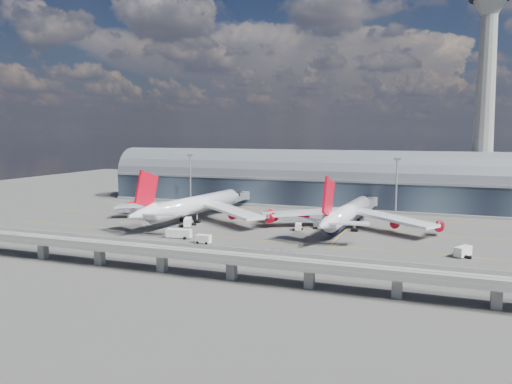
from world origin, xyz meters
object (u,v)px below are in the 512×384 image
(service_truck_2, at_px, (179,233))
(floodlight_mast_left, at_px, (190,178))
(control_tower, at_px, (485,99))
(service_truck_5, at_px, (320,225))
(cargo_train_0, at_px, (281,253))
(cargo_train_1, at_px, (150,249))
(service_truck_0, at_px, (188,222))
(service_truck_4, at_px, (298,227))
(floodlight_mast_right, at_px, (396,186))
(airliner_right, at_px, (347,214))
(service_truck_1, at_px, (203,239))
(airliner_left, at_px, (192,205))
(service_truck_3, at_px, (463,252))
(cargo_train_2, at_px, (304,260))

(service_truck_2, bearing_deg, floodlight_mast_left, 17.74)
(control_tower, height_order, service_truck_5, control_tower)
(cargo_train_0, xyz_separation_m, cargo_train_1, (-39.64, -8.56, 0.04))
(service_truck_0, height_order, service_truck_4, service_truck_0)
(floodlight_mast_right, distance_m, service_truck_4, 55.19)
(airliner_right, distance_m, service_truck_1, 57.18)
(service_truck_1, relative_size, cargo_train_1, 0.65)
(floodlight_mast_left, xyz_separation_m, cargo_train_0, (74.44, -83.57, -12.76))
(control_tower, xyz_separation_m, service_truck_2, (-101.57, -99.65, -49.96))
(control_tower, height_order, airliner_left, control_tower)
(service_truck_3, bearing_deg, airliner_right, 172.47)
(control_tower, height_order, cargo_train_1, control_tower)
(floodlight_mast_left, distance_m, service_truck_5, 85.08)
(cargo_train_2, bearing_deg, floodlight_mast_right, 13.05)
(cargo_train_0, bearing_deg, cargo_train_1, 106.65)
(floodlight_mast_right, distance_m, cargo_train_0, 88.32)
(service_truck_3, bearing_deg, control_tower, 112.93)
(floodlight_mast_left, xyz_separation_m, cargo_train_2, (82.84, -88.16, -12.82))
(cargo_train_1, height_order, cargo_train_2, cargo_train_1)
(airliner_right, relative_size, cargo_train_0, 7.16)
(airliner_right, distance_m, cargo_train_0, 49.32)
(service_truck_2, distance_m, cargo_train_2, 52.10)
(floodlight_mast_left, distance_m, service_truck_3, 141.53)
(service_truck_2, bearing_deg, cargo_train_2, -115.75)
(control_tower, relative_size, cargo_train_2, 11.32)
(service_truck_3, distance_m, cargo_train_1, 94.18)
(service_truck_4, bearing_deg, floodlight_mast_right, 41.96)
(floodlight_mast_left, bearing_deg, cargo_train_0, -48.31)
(service_truck_3, bearing_deg, service_truck_5, -179.90)
(service_truck_1, height_order, service_truck_5, service_truck_1)
(floodlight_mast_right, xyz_separation_m, service_truck_3, (25.04, -65.18, -12.03))
(cargo_train_1, bearing_deg, service_truck_2, -19.52)
(service_truck_3, bearing_deg, airliner_left, -164.47)
(control_tower, height_order, service_truck_2, control_tower)
(airliner_right, bearing_deg, service_truck_4, -151.64)
(cargo_train_1, bearing_deg, control_tower, -63.19)
(service_truck_3, relative_size, cargo_train_1, 0.88)
(airliner_right, bearing_deg, airliner_left, -172.46)
(cargo_train_2, bearing_deg, cargo_train_0, 85.43)
(floodlight_mast_left, relative_size, cargo_train_2, 2.83)
(floodlight_mast_right, relative_size, service_truck_0, 3.15)
(control_tower, distance_m, cargo_train_1, 164.45)
(service_truck_3, height_order, service_truck_5, service_truck_3)
(control_tower, relative_size, service_truck_1, 20.16)
(service_truck_0, distance_m, cargo_train_2, 68.07)
(service_truck_5, bearing_deg, cargo_train_0, -142.55)
(service_truck_4, relative_size, service_truck_5, 0.94)
(floodlight_mast_right, bearing_deg, service_truck_2, -132.90)
(control_tower, bearing_deg, cargo_train_0, -118.49)
(floodlight_mast_right, bearing_deg, cargo_train_0, -107.00)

